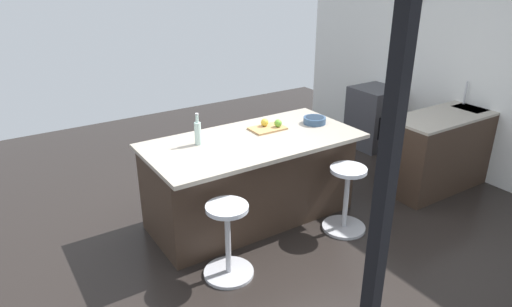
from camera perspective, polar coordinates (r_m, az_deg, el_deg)
The scene contains 13 objects.
ground_plane at distance 4.80m, azimuth -1.80°, elevation -8.90°, with size 8.08×8.08×0.00m, color black.
window_panel_rear at distance 2.59m, azimuth 29.08°, elevation -8.52°, with size 6.22×0.12×2.82m.
interior_partition_left at distance 6.36m, azimuth 23.23°, elevation 11.02°, with size 0.15×5.14×2.82m.
sink_cabinet at distance 6.07m, azimuth 23.72°, elevation 0.98°, with size 1.98×0.60×1.18m.
oven_range at distance 6.83m, azimuth 14.54°, elevation 4.40°, with size 0.60×0.61×0.87m.
kitchen_island at distance 4.71m, azimuth -0.64°, elevation -3.13°, with size 2.14×1.06×0.91m.
stool_by_window at distance 4.66m, azimuth 11.18°, elevation -5.82°, with size 0.44×0.44×0.69m.
stool_middle at distance 3.96m, azimuth -3.53°, elevation -11.09°, with size 0.44×0.44×0.69m.
cutting_board at distance 4.75m, azimuth 1.45°, elevation 3.15°, with size 0.36×0.24×0.02m, color tan.
apple_yellow at distance 4.78m, azimuth 1.08°, elevation 3.92°, with size 0.08×0.08×0.08m, color gold.
apple_green at distance 4.76m, azimuth 2.78°, elevation 3.81°, with size 0.08×0.08×0.08m, color #609E2D.
water_bottle at distance 4.35m, azimuth -7.30°, elevation 2.65°, with size 0.06×0.06×0.31m.
fruit_bowl at distance 4.96m, azimuth 7.34°, elevation 4.19°, with size 0.24×0.24×0.07m.
Camera 1 is at (2.08, 3.50, 2.54)m, focal length 31.96 mm.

